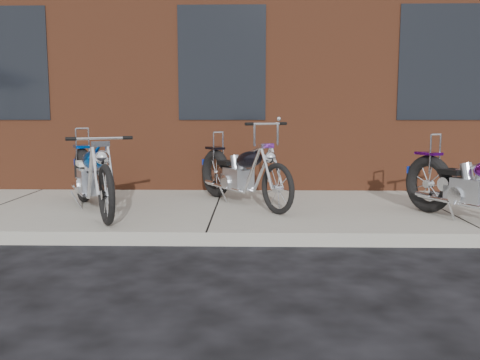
{
  "coord_description": "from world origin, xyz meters",
  "views": [
    {
      "loc": [
        0.48,
        -5.25,
        1.41
      ],
      "look_at": [
        0.34,
        0.8,
        0.61
      ],
      "focal_mm": 38.0,
      "sensor_mm": 36.0,
      "label": 1
    }
  ],
  "objects": [
    {
      "name": "chopper_blue",
      "position": [
        -1.56,
        1.15,
        0.58
      ],
      "size": [
        1.19,
        2.2,
        1.05
      ],
      "rotation": [
        0.0,
        0.0,
        -1.1
      ],
      "color": "black",
      "rests_on": "sidewalk"
    },
    {
      "name": "ground",
      "position": [
        0.0,
        0.0,
        0.0
      ],
      "size": [
        120.0,
        120.0,
        0.0
      ],
      "primitive_type": "plane",
      "color": "black",
      "rests_on": "ground"
    },
    {
      "name": "sidewalk",
      "position": [
        0.0,
        1.5,
        0.07
      ],
      "size": [
        22.0,
        3.0,
        0.15
      ],
      "primitive_type": "cube",
      "color": "gray",
      "rests_on": "ground"
    },
    {
      "name": "building_brick",
      "position": [
        0.0,
        8.0,
        4.0
      ],
      "size": [
        22.0,
        10.0,
        8.0
      ],
      "primitive_type": "cube",
      "color": "brown",
      "rests_on": "ground"
    },
    {
      "name": "chopper_purple",
      "position": [
        3.07,
        0.54,
        0.56
      ],
      "size": [
        1.15,
        2.09,
        1.29
      ],
      "rotation": [
        0.0,
        0.0,
        -1.09
      ],
      "color": "black",
      "rests_on": "sidewalk"
    },
    {
      "name": "chopper_third",
      "position": [
        0.34,
        1.72,
        0.56
      ],
      "size": [
        1.33,
        1.94,
        1.14
      ],
      "rotation": [
        0.0,
        0.0,
        -0.99
      ],
      "color": "black",
      "rests_on": "sidewalk"
    }
  ]
}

